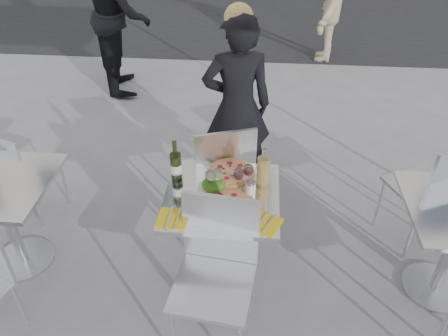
# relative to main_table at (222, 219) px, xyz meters

# --- Properties ---
(ground) EXTENTS (80.00, 80.00, 0.00)m
(ground) POSITION_rel_main_table_xyz_m (0.00, 0.00, -0.54)
(ground) COLOR slate
(street_asphalt) EXTENTS (24.00, 5.00, 0.00)m
(street_asphalt) POSITION_rel_main_table_xyz_m (0.00, 6.50, -0.54)
(street_asphalt) COLOR black
(street_asphalt) RESTS_ON ground
(main_table) EXTENTS (0.72, 0.72, 0.75)m
(main_table) POSITION_rel_main_table_xyz_m (0.00, 0.00, 0.00)
(main_table) COLOR #B7BABF
(main_table) RESTS_ON ground
(side_table_left) EXTENTS (0.72, 0.72, 0.75)m
(side_table_left) POSITION_rel_main_table_xyz_m (-1.50, 0.00, 0.00)
(side_table_left) COLOR #B7BABF
(side_table_left) RESTS_ON ground
(chair_far) EXTENTS (0.56, 0.57, 0.97)m
(chair_far) POSITION_rel_main_table_xyz_m (-0.05, 0.50, 0.04)
(chair_far) COLOR silver
(chair_far) RESTS_ON ground
(chair_near) EXTENTS (0.50, 0.51, 0.98)m
(chair_near) POSITION_rel_main_table_xyz_m (0.01, -0.42, 0.04)
(chair_near) COLOR silver
(chair_near) RESTS_ON ground
(side_chair_lfar) EXTENTS (0.48, 0.49, 0.82)m
(side_chair_lfar) POSITION_rel_main_table_xyz_m (-1.64, 0.50, -0.05)
(side_chair_lfar) COLOR silver
(side_chair_lfar) RESTS_ON ground
(side_chair_rfar) EXTENTS (0.59, 0.60, 0.97)m
(side_chair_rfar) POSITION_rel_main_table_xyz_m (1.49, 0.43, 0.04)
(side_chair_rfar) COLOR silver
(side_chair_rfar) RESTS_ON ground
(woman_diner) EXTENTS (0.64, 0.48, 1.58)m
(woman_diner) POSITION_rel_main_table_xyz_m (0.03, 1.10, 0.25)
(woman_diner) COLOR black
(woman_diner) RESTS_ON ground
(pedestrian_a) EXTENTS (0.92, 1.07, 1.89)m
(pedestrian_a) POSITION_rel_main_table_xyz_m (-1.51, 3.07, 0.41)
(pedestrian_a) COLOR black
(pedestrian_a) RESTS_ON ground
(pedestrian_b) EXTENTS (0.79, 1.16, 1.66)m
(pedestrian_b) POSITION_rel_main_table_xyz_m (1.10, 4.24, 0.29)
(pedestrian_b) COLOR tan
(pedestrian_b) RESTS_ON ground
(pizza_near) EXTENTS (0.36, 0.36, 0.02)m
(pizza_near) POSITION_rel_main_table_xyz_m (0.04, -0.12, 0.22)
(pizza_near) COLOR #E7B45A
(pizza_near) RESTS_ON main_table
(pizza_far) EXTENTS (0.36, 0.36, 0.03)m
(pizza_far) POSITION_rel_main_table_xyz_m (0.04, 0.22, 0.23)
(pizza_far) COLOR white
(pizza_far) RESTS_ON main_table
(salad_plate) EXTENTS (0.22, 0.22, 0.09)m
(salad_plate) POSITION_rel_main_table_xyz_m (-0.06, 0.05, 0.25)
(salad_plate) COLOR white
(salad_plate) RESTS_ON main_table
(wine_bottle) EXTENTS (0.07, 0.08, 0.29)m
(wine_bottle) POSITION_rel_main_table_xyz_m (-0.31, 0.13, 0.32)
(wine_bottle) COLOR #375620
(wine_bottle) RESTS_ON main_table
(carafe) EXTENTS (0.08, 0.08, 0.29)m
(carafe) POSITION_rel_main_table_xyz_m (0.25, 0.11, 0.33)
(carafe) COLOR #E1C160
(carafe) RESTS_ON main_table
(sugar_shaker) EXTENTS (0.06, 0.06, 0.11)m
(sugar_shaker) POSITION_rel_main_table_xyz_m (0.18, 0.02, 0.26)
(sugar_shaker) COLOR white
(sugar_shaker) RESTS_ON main_table
(wineglass_white_a) EXTENTS (0.07, 0.07, 0.16)m
(wineglass_white_a) POSITION_rel_main_table_xyz_m (-0.07, 0.04, 0.32)
(wineglass_white_a) COLOR white
(wineglass_white_a) RESTS_ON main_table
(wineglass_white_b) EXTENTS (0.07, 0.07, 0.16)m
(wineglass_white_b) POSITION_rel_main_table_xyz_m (-0.03, 0.06, 0.32)
(wineglass_white_b) COLOR white
(wineglass_white_b) RESTS_ON main_table
(wineglass_red_a) EXTENTS (0.07, 0.07, 0.16)m
(wineglass_red_a) POSITION_rel_main_table_xyz_m (0.10, 0.08, 0.32)
(wineglass_red_a) COLOR white
(wineglass_red_a) RESTS_ON main_table
(wineglass_red_b) EXTENTS (0.07, 0.07, 0.16)m
(wineglass_red_b) POSITION_rel_main_table_xyz_m (0.16, 0.12, 0.32)
(wineglass_red_b) COLOR white
(wineglass_red_b) RESTS_ON main_table
(napkin_left) EXTENTS (0.19, 0.20, 0.01)m
(napkin_left) POSITION_rel_main_table_xyz_m (-0.27, -0.25, 0.21)
(napkin_left) COLOR yellow
(napkin_left) RESTS_ON main_table
(napkin_right) EXTENTS (0.24, 0.24, 0.01)m
(napkin_right) POSITION_rel_main_table_xyz_m (0.27, -0.24, 0.21)
(napkin_right) COLOR yellow
(napkin_right) RESTS_ON main_table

